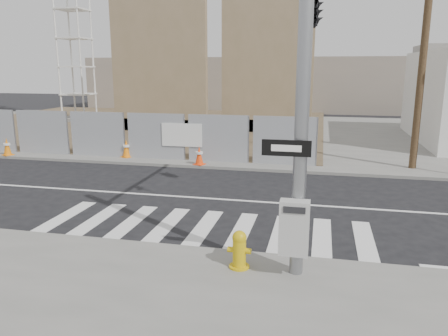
% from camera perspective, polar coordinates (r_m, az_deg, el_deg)
% --- Properties ---
extents(ground, '(100.00, 100.00, 0.00)m').
position_cam_1_polar(ground, '(13.74, 0.09, -4.15)').
color(ground, black).
rests_on(ground, ground).
extents(sidewalk_far, '(50.00, 20.00, 0.12)m').
position_cam_1_polar(sidewalk_far, '(27.26, 6.51, 4.48)').
color(sidewalk_far, slate).
rests_on(sidewalk_far, ground).
extents(signal_pole, '(0.96, 5.87, 7.00)m').
position_cam_1_polar(signal_pole, '(10.81, 11.19, 16.64)').
color(signal_pole, gray).
rests_on(signal_pole, sidewalk_near).
extents(chain_link_fence, '(24.60, 0.04, 2.00)m').
position_cam_1_polar(chain_link_fence, '(22.16, -23.02, 4.35)').
color(chain_link_fence, gray).
rests_on(chain_link_fence, sidewalk_far).
extents(concrete_wall_left, '(6.00, 1.30, 8.00)m').
position_cam_1_polar(concrete_wall_left, '(27.72, -8.36, 11.45)').
color(concrete_wall_left, '#766447').
rests_on(concrete_wall_left, sidewalk_far).
extents(concrete_wall_right, '(5.50, 1.30, 8.00)m').
position_cam_1_polar(concrete_wall_right, '(27.12, 5.64, 11.49)').
color(concrete_wall_right, '#766447').
rests_on(concrete_wall_right, sidewalk_far).
extents(utility_pole_right, '(1.60, 0.28, 10.00)m').
position_cam_1_polar(utility_pole_right, '(18.72, 24.79, 15.37)').
color(utility_pole_right, '#4F3C25').
rests_on(utility_pole_right, sidewalk_far).
extents(fire_hydrant, '(0.48, 0.45, 0.78)m').
position_cam_1_polar(fire_hydrant, '(8.86, 2.01, -10.59)').
color(fire_hydrant, gold).
rests_on(fire_hydrant, sidewalk_near).
extents(traffic_cone_b, '(0.54, 0.54, 0.79)m').
position_cam_1_polar(traffic_cone_b, '(22.35, -26.48, 2.49)').
color(traffic_cone_b, orange).
rests_on(traffic_cone_b, sidewalk_far).
extents(traffic_cone_c, '(0.54, 0.54, 0.80)m').
position_cam_1_polar(traffic_cone_c, '(20.04, -12.63, 2.49)').
color(traffic_cone_c, orange).
rests_on(traffic_cone_c, sidewalk_far).
extents(traffic_cone_d, '(0.50, 0.50, 0.77)m').
position_cam_1_polar(traffic_cone_d, '(18.07, -3.26, 1.62)').
color(traffic_cone_d, '#FF410D').
rests_on(traffic_cone_d, sidewalk_far).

